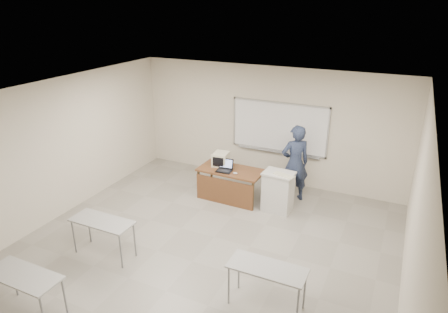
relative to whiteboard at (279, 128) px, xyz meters
The scene contains 10 objects.
floor 4.25m from the whiteboard, 94.32° to the right, with size 7.00×8.00×0.01m, color gray.
whiteboard is the anchor object (origin of this frame).
student_desks 5.39m from the whiteboard, 93.23° to the right, with size 4.40×2.20×0.73m.
instructor_desk 1.88m from the whiteboard, 115.46° to the right, with size 1.53×0.76×0.75m.
podium 1.85m from the whiteboard, 71.19° to the right, with size 0.67×0.49×0.94m.
crt_monitor 1.71m from the whiteboard, 129.72° to the right, with size 0.35×0.40×0.33m.
laptop 1.82m from the whiteboard, 118.36° to the right, with size 0.35×0.32×0.26m.
mouse 1.79m from the whiteboard, 107.84° to the right, with size 0.11×0.07×0.04m, color silver.
keyboard 1.80m from the whiteboard, 67.74° to the right, with size 0.47×0.16×0.03m, color beige.
presenter 1.18m from the whiteboard, 49.87° to the right, with size 0.68×0.45×1.86m, color black.
Camera 1 is at (3.13, -5.28, 4.52)m, focal length 32.00 mm.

